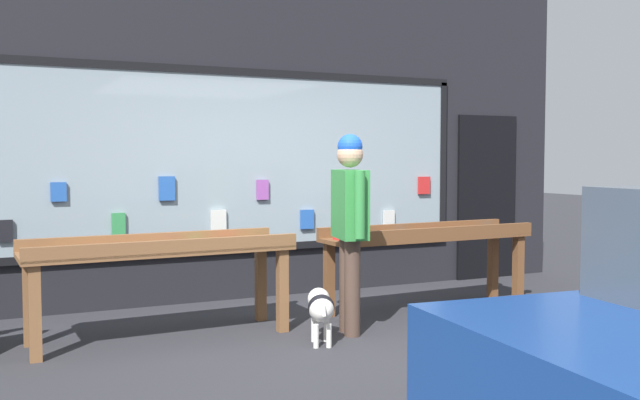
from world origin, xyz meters
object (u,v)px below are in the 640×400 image
(display_table_left, at_px, (160,257))
(small_dog, at_px, (321,307))
(display_table_right, at_px, (428,243))
(person_browsing, at_px, (350,216))

(display_table_left, distance_m, small_dog, 1.44)
(display_table_left, relative_size, display_table_right, 1.00)
(display_table_right, distance_m, small_dog, 1.76)
(display_table_left, height_order, small_dog, display_table_left)
(display_table_right, relative_size, person_browsing, 1.29)
(person_browsing, bearing_deg, small_dog, 128.27)
(display_table_right, distance_m, person_browsing, 1.34)
(person_browsing, bearing_deg, display_table_left, 82.16)
(display_table_right, bearing_deg, person_browsing, -155.49)
(display_table_left, height_order, display_table_right, display_table_left)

